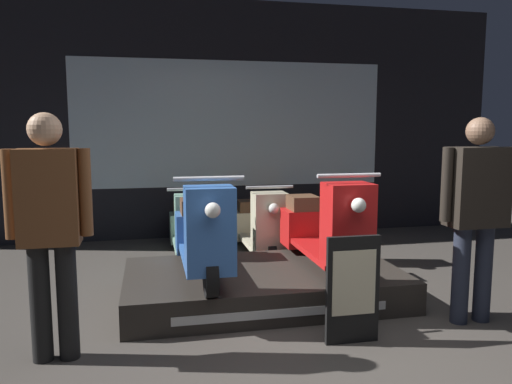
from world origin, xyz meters
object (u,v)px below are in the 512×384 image
object	(u,v)px
scooter_display_right	(323,229)
person_right_browsing	(476,204)
person_left_browsing	(50,222)
price_sign_board	(353,289)
scooter_backrow_0	(189,229)
scooter_backrow_2	(325,223)
scooter_backrow_1	(259,226)
scooter_display_left	(202,235)

from	to	relation	value
scooter_display_right	person_right_browsing	xyz separation A→B (m)	(0.93, -0.79, 0.31)
person_left_browsing	price_sign_board	distance (m)	2.06
scooter_backrow_0	scooter_backrow_2	distance (m)	1.65
scooter_backrow_0	scooter_backrow_2	size ratio (longest dim) A/B	1.00
scooter_backrow_1	person_right_browsing	world-z (taller)	person_right_browsing
scooter_backrow_0	scooter_backrow_1	size ratio (longest dim) A/B	1.00
scooter_display_left	scooter_backrow_1	bearing A→B (deg)	62.11
scooter_backrow_2	scooter_backrow_0	bearing A→B (deg)	180.00
scooter_backrow_1	price_sign_board	bearing A→B (deg)	-87.40
person_right_browsing	price_sign_board	size ratio (longest dim) A/B	2.07
scooter_display_left	price_sign_board	bearing A→B (deg)	-45.57
scooter_backrow_0	person_left_browsing	xyz separation A→B (m)	(-1.05, -2.36, 0.56)
scooter_display_right	scooter_backrow_0	size ratio (longest dim) A/B	1.00
scooter_display_right	scooter_backrow_1	world-z (taller)	scooter_display_right
scooter_backrow_2	price_sign_board	distance (m)	2.63
scooter_backrow_0	scooter_backrow_1	xyz separation A→B (m)	(0.82, 0.00, 0.00)
scooter_display_left	person_left_browsing	size ratio (longest dim) A/B	1.00
scooter_display_right	scooter_backrow_0	xyz separation A→B (m)	(-1.06, 1.57, -0.27)
scooter_display_right	price_sign_board	world-z (taller)	scooter_display_right
scooter_backrow_1	scooter_backrow_2	size ratio (longest dim) A/B	1.00
scooter_backrow_1	scooter_backrow_2	world-z (taller)	same
person_left_browsing	scooter_display_left	bearing A→B (deg)	37.30
scooter_display_left	scooter_backrow_0	world-z (taller)	scooter_display_left
scooter_display_right	price_sign_board	size ratio (longest dim) A/B	2.08
scooter_backrow_1	person_left_browsing	xyz separation A→B (m)	(-1.87, -2.36, 0.56)
scooter_display_right	scooter_backrow_2	xyz separation A→B (m)	(0.58, 1.57, -0.27)
person_left_browsing	person_right_browsing	size ratio (longest dim) A/B	1.01
scooter_backrow_1	person_right_browsing	distance (m)	2.70
scooter_display_right	scooter_backrow_1	xyz separation A→B (m)	(-0.24, 1.57, -0.27)
person_left_browsing	price_sign_board	size ratio (longest dim) A/B	2.09
person_left_browsing	person_right_browsing	xyz separation A→B (m)	(3.04, 0.00, 0.02)
scooter_backrow_0	scooter_display_left	bearing A→B (deg)	-90.20
scooter_backrow_2	person_right_browsing	world-z (taller)	person_right_browsing
person_right_browsing	price_sign_board	bearing A→B (deg)	-170.92
person_left_browsing	price_sign_board	xyz separation A→B (m)	(1.99, -0.17, -0.53)
price_sign_board	scooter_backrow_2	bearing A→B (deg)	74.35
scooter_display_left	person_right_browsing	xyz separation A→B (m)	(2.00, -0.79, 0.31)
price_sign_board	scooter_display_right	bearing A→B (deg)	82.53
scooter_backrow_2	scooter_backrow_1	bearing A→B (deg)	180.00
person_left_browsing	scooter_backrow_2	bearing A→B (deg)	41.22
scooter_display_right	scooter_display_left	bearing A→B (deg)	180.00
scooter_backrow_0	person_right_browsing	distance (m)	3.14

